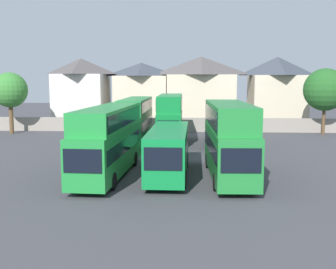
{
  "coord_description": "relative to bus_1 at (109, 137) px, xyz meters",
  "views": [
    {
      "loc": [
        1.64,
        -28.79,
        6.86
      ],
      "look_at": [
        0.0,
        3.0,
        2.6
      ],
      "focal_mm": 44.84,
      "sensor_mm": 36.0,
      "label": 1
    }
  ],
  "objects": [
    {
      "name": "tree_left_of_lot",
      "position": [
        -16.56,
        22.13,
        2.65
      ],
      "size": [
        4.33,
        4.33,
        7.61
      ],
      "color": "brown",
      "rests_on": "ground"
    },
    {
      "name": "bus_2",
      "position": [
        4.23,
        0.15,
        -0.83
      ],
      "size": [
        2.75,
        10.52,
        3.37
      ],
      "rotation": [
        0.0,
        0.0,
        -1.58
      ],
      "color": "#108038",
      "rests_on": "ground"
    },
    {
      "name": "house_terrace_right",
      "position": [
        7.32,
        32.43,
        2.34
      ],
      "size": [
        10.12,
        6.75,
        9.99
      ],
      "color": "beige",
      "rests_on": "ground"
    },
    {
      "name": "bus_6",
      "position": [
        8.79,
        15.11,
        -0.86
      ],
      "size": [
        3.19,
        10.36,
        3.31
      ],
      "rotation": [
        0.0,
        0.0,
        -1.63
      ],
      "color": "#127C40",
      "rests_on": "ground"
    },
    {
      "name": "depot_boundary_wall",
      "position": [
        4.04,
        25.13,
        -1.85
      ],
      "size": [
        56.0,
        0.5,
        1.8
      ],
      "primitive_type": "cube",
      "color": "gray",
      "rests_on": "ground"
    },
    {
      "name": "tree_behind_wall",
      "position": [
        22.11,
        23.13,
        2.75
      ],
      "size": [
        5.17,
        5.17,
        8.1
      ],
      "color": "brown",
      "rests_on": "ground"
    },
    {
      "name": "bus_5",
      "position": [
        3.65,
        15.25,
        0.12
      ],
      "size": [
        2.56,
        10.08,
        5.12
      ],
      "rotation": [
        0.0,
        0.0,
        -1.56
      ],
      "color": "#127D35",
      "rests_on": "ground"
    },
    {
      "name": "bus_4",
      "position": [
        -0.05,
        15.17,
        -0.07
      ],
      "size": [
        2.61,
        12.01,
        4.76
      ],
      "rotation": [
        0.0,
        0.0,
        -1.57
      ],
      "color": "#228A3E",
      "rests_on": "ground"
    },
    {
      "name": "bus_3",
      "position": [
        8.41,
        -0.22,
        0.16
      ],
      "size": [
        2.94,
        10.95,
        5.18
      ],
      "rotation": [
        0.0,
        0.0,
        -1.54
      ],
      "color": "#207E34",
      "rests_on": "ground"
    },
    {
      "name": "bus_1",
      "position": [
        0.0,
        0.0,
        0.0
      ],
      "size": [
        3.17,
        12.01,
        4.88
      ],
      "rotation": [
        0.0,
        0.0,
        -1.62
      ],
      "color": "#208937",
      "rests_on": "ground"
    },
    {
      "name": "house_terrace_far_right",
      "position": [
        18.36,
        33.21,
        2.32
      ],
      "size": [
        7.94,
        8.1,
        9.96
      ],
      "color": "beige",
      "rests_on": "ground"
    },
    {
      "name": "ground",
      "position": [
        4.04,
        17.87,
        -2.75
      ],
      "size": [
        140.0,
        140.0,
        0.0
      ],
      "primitive_type": "plane",
      "color": "#424247"
    },
    {
      "name": "house_terrace_centre",
      "position": [
        -1.46,
        33.43,
        1.9
      ],
      "size": [
        7.98,
        7.11,
        9.16
      ],
      "color": "beige",
      "rests_on": "ground"
    },
    {
      "name": "house_terrace_left",
      "position": [
        -10.12,
        32.01,
        2.21
      ],
      "size": [
        7.47,
        7.83,
        9.75
      ],
      "color": "silver",
      "rests_on": "ground"
    }
  ]
}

